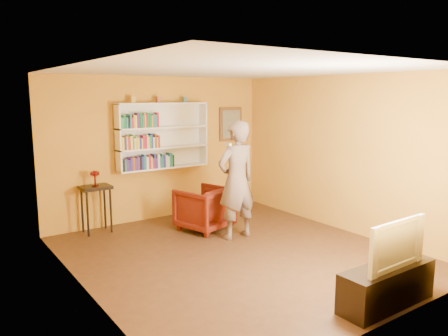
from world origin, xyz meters
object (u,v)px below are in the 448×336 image
(bookshelf, at_px, (161,136))
(tv_cabinet, at_px, (387,286))
(ruby_lustre, at_px, (95,175))
(television, at_px, (390,243))
(armchair, at_px, (204,208))
(console_table, at_px, (96,194))
(person, at_px, (237,180))

(bookshelf, height_order, tv_cabinet, bookshelf)
(bookshelf, distance_m, ruby_lustre, 1.49)
(television, bearing_deg, ruby_lustre, 110.18)
(ruby_lustre, height_order, armchair, ruby_lustre)
(console_table, relative_size, person, 0.42)
(ruby_lustre, height_order, person, person)
(ruby_lustre, relative_size, person, 0.14)
(console_table, xyz_separation_m, armchair, (1.62, -0.92, -0.30))
(armchair, height_order, tv_cabinet, armchair)
(console_table, height_order, person, person)
(bookshelf, distance_m, armchair, 1.65)
(armchair, xyz_separation_m, television, (0.16, -3.58, 0.36))
(console_table, relative_size, tv_cabinet, 0.64)
(armchair, bearing_deg, television, 77.07)
(ruby_lustre, distance_m, tv_cabinet, 4.90)
(bookshelf, distance_m, television, 4.76)
(armchair, bearing_deg, tv_cabinet, 77.07)
(bookshelf, bearing_deg, television, -84.88)
(console_table, height_order, ruby_lustre, ruby_lustre)
(ruby_lustre, xyz_separation_m, tv_cabinet, (1.78, -4.50, -0.78))
(person, height_order, television, person)
(tv_cabinet, bearing_deg, armchair, 92.57)
(console_table, distance_m, ruby_lustre, 0.33)
(armchair, xyz_separation_m, tv_cabinet, (0.16, -3.58, -0.15))
(person, bearing_deg, television, 89.34)
(ruby_lustre, bearing_deg, television, -68.46)
(console_table, bearing_deg, television, -68.46)
(person, distance_m, television, 2.89)
(bookshelf, height_order, armchair, bookshelf)
(armchair, distance_m, tv_cabinet, 3.58)
(bookshelf, distance_m, person, 1.94)
(bookshelf, relative_size, console_table, 2.19)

